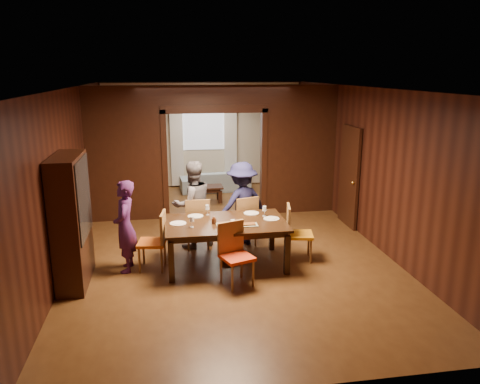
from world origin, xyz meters
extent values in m
plane|color=#533117|center=(0.00, 0.00, 0.00)|extent=(9.00, 9.00, 0.00)
cube|color=silver|center=(0.00, 0.00, 2.90)|extent=(5.50, 9.00, 0.02)
cube|color=black|center=(0.00, 4.50, 1.45)|extent=(5.50, 0.02, 2.90)
cube|color=black|center=(-2.75, 0.00, 1.45)|extent=(0.02, 9.00, 2.90)
cube|color=black|center=(2.75, 0.00, 1.45)|extent=(0.02, 9.00, 2.90)
cube|color=black|center=(-1.93, 1.60, 1.20)|extent=(1.65, 0.15, 2.40)
cube|color=black|center=(1.93, 1.60, 1.20)|extent=(1.65, 0.15, 2.40)
cube|color=black|center=(0.00, 1.60, 2.65)|extent=(5.50, 0.15, 0.50)
cube|color=beige|center=(0.00, 4.47, 1.45)|extent=(5.40, 0.04, 2.85)
imported|color=#471D55|center=(-1.78, -1.17, 0.76)|extent=(0.38, 0.56, 1.51)
imported|color=slate|center=(-0.63, -0.25, 0.81)|extent=(0.95, 0.85, 1.62)
imported|color=#1A1B42|center=(0.29, -0.30, 0.79)|extent=(1.17, 0.94, 1.58)
imported|color=#9BB6CB|center=(0.24, 3.85, 0.27)|extent=(1.92, 0.84, 0.55)
imported|color=black|center=(-0.09, -1.08, 0.80)|extent=(0.32, 0.32, 0.08)
cube|color=black|center=(-0.14, -1.21, 0.38)|extent=(2.00, 1.24, 0.76)
cube|color=black|center=(-0.10, 2.76, 0.20)|extent=(0.80, 0.50, 0.40)
cube|color=black|center=(-2.53, -1.50, 1.00)|extent=(0.40, 1.20, 2.00)
cube|color=black|center=(2.70, 0.50, 1.05)|extent=(0.06, 0.90, 2.10)
cube|color=silver|center=(0.00, 4.44, 1.70)|extent=(1.20, 0.03, 1.30)
cube|color=white|center=(-0.75, 4.40, 1.25)|extent=(0.35, 0.06, 2.40)
cube|color=white|center=(0.75, 4.40, 1.25)|extent=(0.35, 0.06, 2.40)
cylinder|color=white|center=(-0.93, -1.17, 0.77)|extent=(0.27, 0.27, 0.01)
cylinder|color=silver|center=(-0.62, -0.83, 0.77)|extent=(0.27, 0.27, 0.01)
cylinder|color=white|center=(0.37, -0.81, 0.77)|extent=(0.27, 0.27, 0.01)
cylinder|color=silver|center=(0.65, -1.18, 0.77)|extent=(0.27, 0.27, 0.01)
cylinder|color=silver|center=(-0.14, -1.62, 0.77)|extent=(0.27, 0.27, 0.01)
cube|color=gray|center=(-0.17, -1.36, 0.78)|extent=(0.30, 0.20, 0.04)
cube|color=gray|center=(0.20, -1.45, 0.78)|extent=(0.30, 0.20, 0.04)
cylinder|color=silver|center=(-0.07, -1.54, 0.83)|extent=(0.07, 0.07, 0.14)
camera|label=1|loc=(-1.10, -8.54, 3.21)|focal=35.00mm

